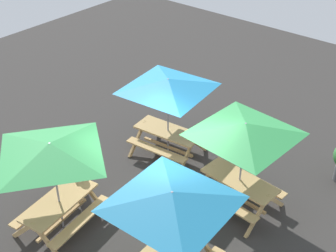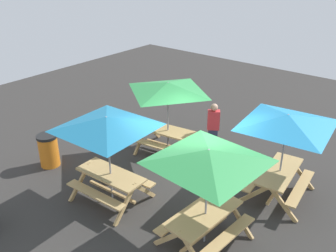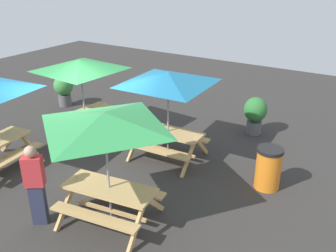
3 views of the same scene
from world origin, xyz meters
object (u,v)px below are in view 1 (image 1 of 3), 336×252
picnic_table_0 (168,90)px  picnic_table_1 (52,156)px  picnic_table_2 (172,205)px  picnic_table_3 (244,135)px  person_standing (75,159)px

picnic_table_0 → picnic_table_1: bearing=83.2°
picnic_table_2 → picnic_table_3: same height
picnic_table_0 → picnic_table_2: 4.24m
picnic_table_1 → picnic_table_2: (0.43, -2.80, 0.00)m
picnic_table_1 → person_standing: bearing=26.5°
picnic_table_1 → person_standing: size_ratio=1.40×
picnic_table_0 → picnic_table_1: same height
picnic_table_2 → picnic_table_0: bearing=38.2°
picnic_table_0 → picnic_table_2: (-3.22, -2.76, 0.00)m
picnic_table_1 → picnic_table_2: bearing=-89.5°
picnic_table_2 → picnic_table_3: size_ratio=1.00×
picnic_table_0 → person_standing: size_ratio=1.68×
picnic_table_3 → picnic_table_1: bearing=54.6°
picnic_table_1 → picnic_table_3: size_ratio=0.83×
picnic_table_1 → picnic_table_2: size_ratio=0.83×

